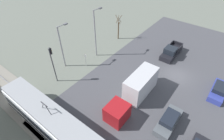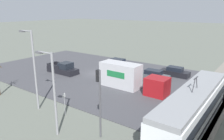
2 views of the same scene
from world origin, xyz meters
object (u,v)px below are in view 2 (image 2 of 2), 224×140
object	(u,v)px
sedan_car_0	(153,76)
traffic_light_pole	(99,95)
sedan_car_1	(175,72)
light_rail_tram	(193,108)
no_parking_sign	(64,102)
street_lamp_mid_block	(52,88)
sedan_car_2	(118,63)
street_lamp_near_crossing	(33,65)
box_truck	(129,77)
pickup_truck	(63,69)

from	to	relation	value
sedan_car_0	traffic_light_pole	bearing A→B (deg)	-169.52
sedan_car_1	traffic_light_pole	bearing A→B (deg)	3.28
light_rail_tram	no_parking_sign	xyz separation A→B (m)	(5.33, -10.91, -0.32)
sedan_car_0	street_lamp_mid_block	size ratio (longest dim) A/B	0.66
sedan_car_1	sedan_car_2	size ratio (longest dim) A/B	0.96
street_lamp_near_crossing	no_parking_sign	world-z (taller)	street_lamp_near_crossing
box_truck	street_lamp_mid_block	bearing A→B (deg)	3.41
light_rail_tram	street_lamp_mid_block	xyz separation A→B (m)	(8.13, -9.00, 2.43)
sedan_car_1	traffic_light_pole	world-z (taller)	traffic_light_pole
pickup_truck	sedan_car_1	distance (m)	18.16
sedan_car_0	no_parking_sign	size ratio (longest dim) A/B	2.01
sedan_car_1	box_truck	bearing A→B (deg)	-18.08
traffic_light_pole	no_parking_sign	size ratio (longest dim) A/B	2.48
street_lamp_near_crossing	street_lamp_mid_block	world-z (taller)	street_lamp_near_crossing
no_parking_sign	sedan_car_0	bearing A→B (deg)	171.82
no_parking_sign	traffic_light_pole	bearing A→B (deg)	79.97
sedan_car_0	sedan_car_2	bearing A→B (deg)	68.55
sedan_car_1	pickup_truck	bearing A→B (deg)	-59.07
box_truck	street_lamp_near_crossing	bearing A→B (deg)	-23.34
light_rail_tram	pickup_truck	xyz separation A→B (m)	(-4.70, -22.37, -0.96)
light_rail_tram	pickup_truck	world-z (taller)	light_rail_tram
pickup_truck	sedan_car_2	bearing A→B (deg)	151.61
light_rail_tram	sedan_car_2	bearing A→B (deg)	-127.96
traffic_light_pole	pickup_truck	bearing A→B (deg)	-123.23
light_rail_tram	traffic_light_pole	xyz separation A→B (m)	(6.26, -5.63, 1.99)
sedan_car_0	street_lamp_mid_block	bearing A→B (deg)	179.00
box_truck	pickup_truck	size ratio (longest dim) A/B	1.68
sedan_car_1	sedan_car_0	bearing A→B (deg)	-26.10
light_rail_tram	sedan_car_0	size ratio (longest dim) A/B	3.03
light_rail_tram	street_lamp_mid_block	world-z (taller)	street_lamp_mid_block
sedan_car_2	sedan_car_1	bearing A→B (deg)	91.94
sedan_car_0	sedan_car_2	world-z (taller)	sedan_car_0
pickup_truck	light_rail_tram	bearing A→B (deg)	78.13
box_truck	street_lamp_mid_block	size ratio (longest dim) A/B	1.34
box_truck	pickup_truck	distance (m)	12.63
sedan_car_1	traffic_light_pole	size ratio (longest dim) A/B	0.78
traffic_light_pole	no_parking_sign	xyz separation A→B (m)	(-0.93, -5.28, -2.30)
street_lamp_near_crossing	sedan_car_0	bearing A→B (deg)	160.27
sedan_car_0	no_parking_sign	xyz separation A→B (m)	(15.53, -2.23, 0.72)
pickup_truck	sedan_car_1	xyz separation A→B (m)	(-9.33, 15.57, -0.10)
box_truck	sedan_car_0	bearing A→B (deg)	168.27
sedan_car_2	street_lamp_mid_block	size ratio (longest dim) A/B	0.66
sedan_car_1	no_parking_sign	bearing A→B (deg)	-11.99
sedan_car_1	traffic_light_pole	distance (m)	20.56
sedan_car_0	street_lamp_near_crossing	size ratio (longest dim) A/B	0.56
sedan_car_1	street_lamp_near_crossing	size ratio (longest dim) A/B	0.54
sedan_car_0	street_lamp_near_crossing	distance (m)	17.71
light_rail_tram	no_parking_sign	size ratio (longest dim) A/B	6.10
traffic_light_pole	sedan_car_2	bearing A→B (deg)	-149.18
box_truck	pickup_truck	bearing A→B (deg)	-89.02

